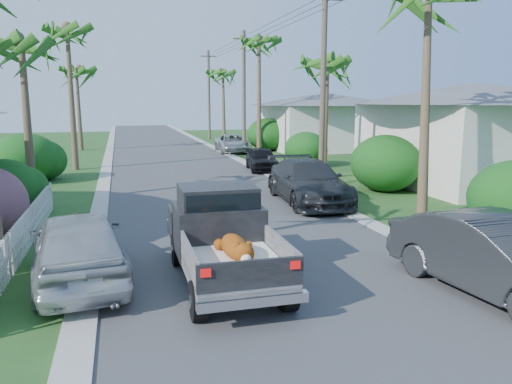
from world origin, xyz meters
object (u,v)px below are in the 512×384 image
object	(u,v)px
parked_car_rn	(496,258)
house_right_near	(472,137)
parked_car_rf	(262,159)
palm_r_b	(327,60)
pickup_truck	(220,233)
palm_l_d	(76,69)
utility_pole_b	(323,86)
utility_pole_d	(209,94)
palm_r_c	(259,40)
parked_car_ln	(78,247)
palm_l_b	(20,40)
house_right_far	(325,123)
parked_car_rm	(308,182)
utility_pole_c	(244,92)
palm_l_c	(67,28)
palm_r_d	(223,72)
parked_car_rd	(233,143)

from	to	relation	value
parked_car_rn	house_right_near	xyz separation A→B (m)	(9.17, 12.48, 1.40)
parked_car_rf	palm_r_b	size ratio (longest dim) A/B	0.54
pickup_truck	palm_l_d	xyz separation A→B (m)	(-5.14, 31.85, 5.43)
pickup_truck	utility_pole_b	bearing A→B (deg)	57.30
palm_l_d	utility_pole_d	distance (m)	15.19
palm_r_b	palm_r_c	bearing A→B (deg)	92.08
palm_l_d	parked_car_ln	bearing A→B (deg)	-86.26
palm_l_b	house_right_far	distance (m)	27.06
palm_r_c	palm_l_d	bearing A→B (deg)	147.79
palm_l_b	palm_l_d	size ratio (longest dim) A/B	0.96
parked_car_rf	utility_pole_d	size ratio (longest dim) A/B	0.43
parked_car_rm	utility_pole_c	xyz separation A→B (m)	(2.00, 18.51, 3.78)
parked_car_rm	palm_r_c	bearing A→B (deg)	84.23
palm_l_c	utility_pole_b	xyz separation A→B (m)	(11.60, -9.00, -3.31)
house_right_far	palm_l_c	bearing A→B (deg)	-157.17
pickup_truck	parked_car_rf	world-z (taller)	pickup_truck
utility_pole_b	parked_car_ln	bearing A→B (deg)	-133.96
pickup_truck	palm_r_b	xyz separation A→B (m)	(7.96, 12.85, 4.94)
parked_car_rf	utility_pole_b	world-z (taller)	utility_pole_b
palm_r_b	palm_r_d	distance (m)	25.01
parked_car_rn	parked_car_rm	distance (m)	9.96
palm_l_c	palm_r_b	xyz separation A→B (m)	(12.60, -7.00, -1.96)
house_right_far	utility_pole_c	distance (m)	8.06
palm_l_c	utility_pole_d	world-z (taller)	palm_l_c
palm_l_c	parked_car_rm	bearing A→B (deg)	-52.51
palm_r_d	palm_l_b	bearing A→B (deg)	-115.41
parked_car_rm	house_right_near	world-z (taller)	house_right_near
palm_l_d	utility_pole_c	xyz separation A→B (m)	(12.10, -6.00, -1.84)
parked_car_rd	palm_l_b	size ratio (longest dim) A/B	0.67
parked_car_rf	palm_l_d	world-z (taller)	palm_l_d
pickup_truck	utility_pole_b	world-z (taller)	utility_pole_b
parked_car_rf	palm_l_c	size ratio (longest dim) A/B	0.42
palm_r_c	utility_pole_b	xyz separation A→B (m)	(-0.60, -13.00, -3.51)
parked_car_rn	palm_r_c	bearing A→B (deg)	77.79
palm_l_c	palm_r_c	bearing A→B (deg)	18.15
parked_car_rm	palm_l_b	bearing A→B (deg)	169.58
parked_car_rf	parked_car_rn	bearing A→B (deg)	-84.51
parked_car_rf	utility_pole_d	world-z (taller)	utility_pole_d
parked_car_rf	utility_pole_b	distance (m)	7.09
palm_l_c	house_right_near	size ratio (longest dim) A/B	1.02
parked_car_rn	house_right_far	world-z (taller)	house_right_far
house_right_near	utility_pole_c	distance (m)	17.79
palm_l_c	utility_pole_c	xyz separation A→B (m)	(11.60, 6.00, -3.31)
palm_l_c	utility_pole_d	bearing A→B (deg)	61.08
parked_car_rm	palm_r_b	distance (m)	8.11
pickup_truck	palm_l_b	bearing A→B (deg)	118.90
parked_car_rn	parked_car_ln	world-z (taller)	parked_car_rn
palm_r_d	utility_pole_b	world-z (taller)	utility_pole_b
parked_car_rd	palm_l_c	world-z (taller)	palm_l_c
parked_car_ln	utility_pole_d	distance (m)	41.82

